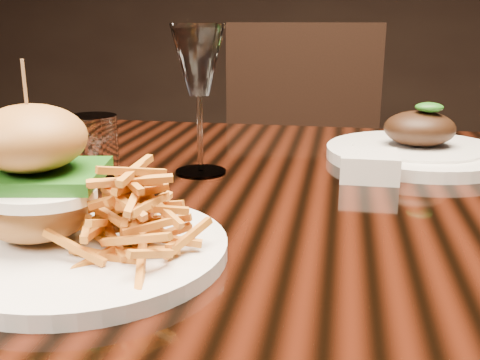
% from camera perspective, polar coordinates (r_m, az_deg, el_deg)
% --- Properties ---
extents(dining_table, '(1.60, 0.90, 0.75)m').
position_cam_1_polar(dining_table, '(0.76, 3.64, -6.53)').
color(dining_table, black).
rests_on(dining_table, ground).
extents(burger_plate, '(0.26, 0.26, 0.18)m').
position_cam_1_polar(burger_plate, '(0.53, -15.86, -2.68)').
color(burger_plate, silver).
rests_on(burger_plate, dining_table).
extents(ramekin, '(0.08, 0.08, 0.04)m').
position_cam_1_polar(ramekin, '(0.80, 12.97, 1.44)').
color(ramekin, silver).
rests_on(ramekin, dining_table).
extents(wine_glass, '(0.08, 0.08, 0.21)m').
position_cam_1_polar(wine_glass, '(0.78, -4.23, 11.60)').
color(wine_glass, white).
rests_on(wine_glass, dining_table).
extents(water_tumbler, '(0.07, 0.07, 0.09)m').
position_cam_1_polar(water_tumbler, '(0.79, -14.62, 3.13)').
color(water_tumbler, white).
rests_on(water_tumbler, dining_table).
extents(far_dish, '(0.28, 0.28, 0.09)m').
position_cam_1_polar(far_dish, '(0.93, 17.61, 3.09)').
color(far_dish, silver).
rests_on(far_dish, dining_table).
extents(chair_far, '(0.49, 0.50, 0.95)m').
position_cam_1_polar(chair_far, '(1.65, 6.19, 1.10)').
color(chair_far, black).
rests_on(chair_far, ground).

